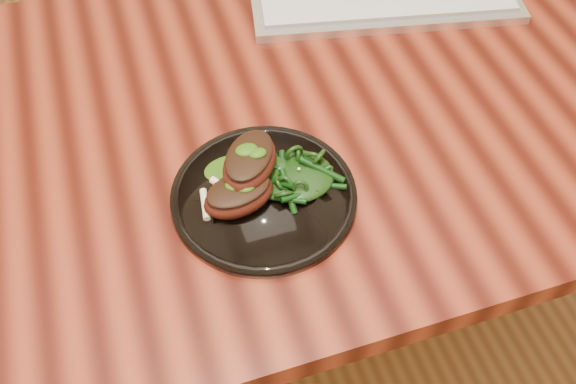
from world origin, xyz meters
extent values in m
plane|color=brown|center=(0.00, 0.00, 0.00)|extent=(4.00, 4.00, 0.00)
cube|color=#370D06|center=(0.00, 0.00, 0.73)|extent=(1.60, 0.80, 0.04)
cylinder|color=#3A170D|center=(0.74, 0.34, 0.35)|extent=(0.06, 0.06, 0.71)
cylinder|color=black|center=(-0.04, -0.16, 0.76)|extent=(0.25, 0.25, 0.01)
torus|color=black|center=(-0.04, -0.16, 0.76)|extent=(0.25, 0.25, 0.01)
cylinder|color=black|center=(-0.04, -0.16, 0.76)|extent=(0.16, 0.16, 0.00)
ellipsoid|color=#42140C|center=(-0.08, -0.17, 0.78)|extent=(0.11, 0.08, 0.04)
ellipsoid|color=black|center=(-0.08, -0.17, 0.80)|extent=(0.10, 0.07, 0.01)
cylinder|color=beige|center=(-0.12, -0.17, 0.78)|extent=(0.02, 0.05, 0.01)
ellipsoid|color=#1A4107|center=(-0.08, -0.17, 0.80)|extent=(0.03, 0.02, 0.01)
ellipsoid|color=#42140C|center=(-0.05, -0.14, 0.80)|extent=(0.11, 0.12, 0.04)
ellipsoid|color=black|center=(-0.05, -0.14, 0.82)|extent=(0.10, 0.11, 0.01)
cylinder|color=beige|center=(-0.09, -0.16, 0.79)|extent=(0.04, 0.05, 0.01)
ellipsoid|color=#1A4107|center=(-0.05, -0.14, 0.82)|extent=(0.03, 0.02, 0.01)
ellipsoid|color=#1A4107|center=(-0.07, -0.11, 0.77)|extent=(0.07, 0.05, 0.00)
ellipsoid|color=black|center=(0.01, -0.16, 0.77)|extent=(0.10, 0.09, 0.02)
cube|color=silver|center=(0.29, 0.18, 0.76)|extent=(0.49, 0.23, 0.02)
camera|label=1|loc=(-0.17, -0.68, 1.43)|focal=40.00mm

